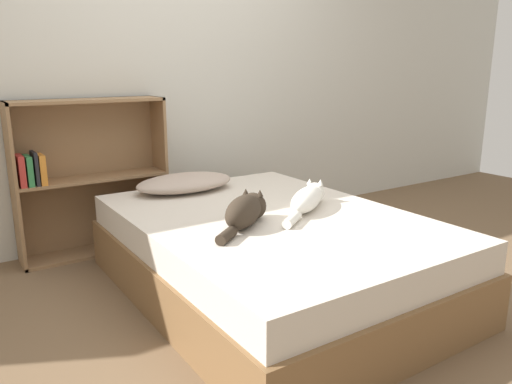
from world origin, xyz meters
The scene contains 7 objects.
ground_plane centered at (0.00, 0.00, 0.00)m, with size 8.00×8.00×0.00m, color brown.
wall_back centered at (0.00, 1.34, 1.25)m, with size 8.00×0.06×2.50m.
bed centered at (0.00, 0.00, 0.22)m, with size 1.40×1.95×0.45m.
pillow centered at (-0.15, 0.76, 0.50)m, with size 0.65×0.38×0.11m.
cat_light centered at (0.24, -0.01, 0.51)m, with size 0.54×0.42×0.14m.
cat_dark centered at (-0.21, -0.07, 0.52)m, with size 0.43×0.36×0.16m.
bookshelf centered at (-0.65, 1.21, 0.52)m, with size 0.97×0.26×1.03m.
Camera 1 is at (-1.50, -2.12, 1.23)m, focal length 35.00 mm.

